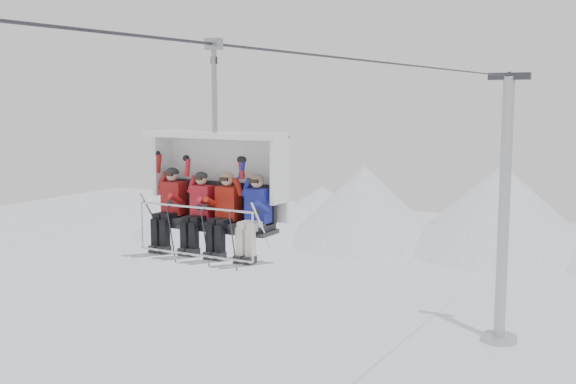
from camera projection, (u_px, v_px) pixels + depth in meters
The scene contains 8 objects.
ridgeline at pixel (541, 223), 54.35m from camera, with size 72.00×21.00×7.00m.
lift_tower_right at pixel (503, 229), 35.85m from camera, with size 2.00×1.80×13.48m.
haul_cable at pixel (288, 52), 15.81m from camera, with size 0.06×0.06×50.00m, color #313136.
chairlift_carrier at pixel (220, 180), 13.82m from camera, with size 2.74×1.17×3.98m.
skier_far_left at pixel (171, 204), 14.08m from camera, with size 0.44×1.69×1.73m.
skier_center_left at pixel (199, 208), 13.74m from camera, with size 0.42×1.69×1.66m.
skier_center_right at pixel (225, 210), 13.46m from camera, with size 0.43×1.69×1.69m.
skier_far_right at pixel (255, 213), 13.14m from camera, with size 0.43×1.69×1.69m.
Camera 1 is at (7.83, -14.04, 12.34)m, focal length 45.00 mm.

